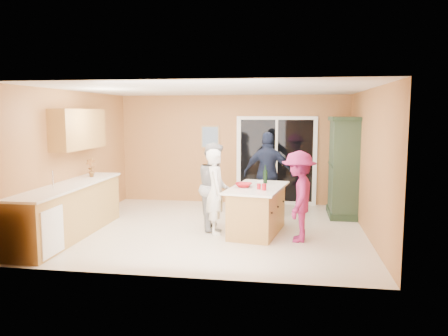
# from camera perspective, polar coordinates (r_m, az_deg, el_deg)

# --- Properties ---
(floor) EXTENTS (5.50, 5.50, 0.00)m
(floor) POSITION_cam_1_polar(r_m,az_deg,el_deg) (8.33, -1.13, -7.93)
(floor) COLOR beige
(floor) RESTS_ON ground
(ceiling) EXTENTS (5.50, 5.00, 0.10)m
(ceiling) POSITION_cam_1_polar(r_m,az_deg,el_deg) (8.06, -1.18, 10.22)
(ceiling) COLOR silver
(ceiling) RESTS_ON wall_back
(wall_back) EXTENTS (5.50, 0.10, 2.60)m
(wall_back) POSITION_cam_1_polar(r_m,az_deg,el_deg) (10.55, 1.15, 2.43)
(wall_back) COLOR tan
(wall_back) RESTS_ON ground
(wall_front) EXTENTS (5.50, 0.10, 2.60)m
(wall_front) POSITION_cam_1_polar(r_m,az_deg,el_deg) (5.67, -5.46, -1.72)
(wall_front) COLOR tan
(wall_front) RESTS_ON ground
(wall_left) EXTENTS (0.10, 5.00, 2.60)m
(wall_left) POSITION_cam_1_polar(r_m,az_deg,el_deg) (8.98, -18.73, 1.22)
(wall_left) COLOR tan
(wall_left) RESTS_ON ground
(wall_right) EXTENTS (0.10, 5.00, 2.60)m
(wall_right) POSITION_cam_1_polar(r_m,az_deg,el_deg) (8.10, 18.40, 0.62)
(wall_right) COLOR tan
(wall_right) RESTS_ON ground
(left_cabinet_run) EXTENTS (0.65, 3.05, 1.24)m
(left_cabinet_run) POSITION_cam_1_polar(r_m,az_deg,el_deg) (8.05, -20.00, -5.53)
(left_cabinet_run) COLOR #B38A45
(left_cabinet_run) RESTS_ON floor
(upper_cabinets) EXTENTS (0.35, 1.60, 0.75)m
(upper_cabinets) POSITION_cam_1_polar(r_m,az_deg,el_deg) (8.68, -18.46, 4.85)
(upper_cabinets) COLOR #B38A45
(upper_cabinets) RESTS_ON wall_left
(sliding_door) EXTENTS (1.90, 0.07, 2.10)m
(sliding_door) POSITION_cam_1_polar(r_m,az_deg,el_deg) (10.46, 6.84, 0.96)
(sliding_door) COLOR white
(sliding_door) RESTS_ON floor
(framed_picture) EXTENTS (0.46, 0.04, 0.56)m
(framed_picture) POSITION_cam_1_polar(r_m,az_deg,el_deg) (10.60, -1.82, 4.08)
(framed_picture) COLOR #A98454
(framed_picture) RESTS_ON wall_back
(kitchen_island) EXTENTS (1.15, 1.75, 0.85)m
(kitchen_island) POSITION_cam_1_polar(r_m,az_deg,el_deg) (7.99, 4.35, -5.66)
(kitchen_island) COLOR #B38A45
(kitchen_island) RESTS_ON floor
(green_hutch) EXTENTS (0.60, 1.14, 2.10)m
(green_hutch) POSITION_cam_1_polar(r_m,az_deg,el_deg) (9.53, 15.32, -0.01)
(green_hutch) COLOR #213623
(green_hutch) RESTS_ON floor
(woman_white) EXTENTS (0.48, 0.63, 1.54)m
(woman_white) POSITION_cam_1_polar(r_m,az_deg,el_deg) (7.88, -1.06, -3.09)
(woman_white) COLOR white
(woman_white) RESTS_ON floor
(woman_grey) EXTENTS (0.79, 0.92, 1.63)m
(woman_grey) POSITION_cam_1_polar(r_m,az_deg,el_deg) (8.19, -1.22, -2.36)
(woman_grey) COLOR #A9A9AC
(woman_grey) RESTS_ON floor
(woman_navy) EXTENTS (1.05, 0.46, 1.78)m
(woman_navy) POSITION_cam_1_polar(r_m,az_deg,el_deg) (9.33, 5.78, -0.77)
(woman_navy) COLOR #1A1E39
(woman_navy) RESTS_ON floor
(woman_magenta) EXTENTS (0.66, 1.04, 1.54)m
(woman_magenta) POSITION_cam_1_polar(r_m,az_deg,el_deg) (7.51, 9.71, -3.67)
(woman_magenta) COLOR #94204E
(woman_magenta) RESTS_ON floor
(serving_bowl) EXTENTS (0.32, 0.32, 0.07)m
(serving_bowl) POSITION_cam_1_polar(r_m,az_deg,el_deg) (7.85, 2.56, -2.23)
(serving_bowl) COLOR #AB131D
(serving_bowl) RESTS_ON kitchen_island
(tulip_vase) EXTENTS (0.21, 0.15, 0.38)m
(tulip_vase) POSITION_cam_1_polar(r_m,az_deg,el_deg) (8.86, -16.98, 0.09)
(tulip_vase) COLOR red
(tulip_vase) RESTS_ON left_cabinet_run
(tumbler_near) EXTENTS (0.10, 0.10, 0.11)m
(tumbler_near) POSITION_cam_1_polar(r_m,az_deg,el_deg) (7.54, 5.26, -2.49)
(tumbler_near) COLOR #AB131D
(tumbler_near) RESTS_ON kitchen_island
(tumbler_far) EXTENTS (0.09, 0.09, 0.10)m
(tumbler_far) POSITION_cam_1_polar(r_m,az_deg,el_deg) (7.63, 4.58, -2.42)
(tumbler_far) COLOR #AB131D
(tumbler_far) RESTS_ON kitchen_island
(wine_bottle) EXTENTS (0.08, 0.08, 0.34)m
(wine_bottle) POSITION_cam_1_polar(r_m,az_deg,el_deg) (8.29, 5.41, -1.08)
(wine_bottle) COLOR black
(wine_bottle) RESTS_ON kitchen_island
(white_plate) EXTENTS (0.26, 0.26, 0.01)m
(white_plate) POSITION_cam_1_polar(r_m,az_deg,el_deg) (8.52, 5.06, -1.70)
(white_plate) COLOR white
(white_plate) RESTS_ON kitchen_island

